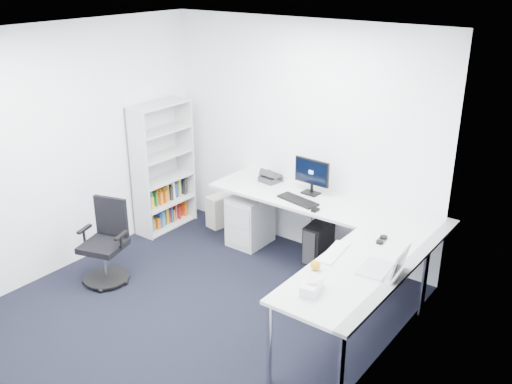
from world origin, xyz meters
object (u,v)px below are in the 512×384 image
Objects in this scene: bookshelf at (163,167)px; task_chair at (103,244)px; laptop at (376,257)px; l_desk at (305,246)px; monitor at (311,176)px.

bookshelf is 1.51m from task_chair.
laptop is at bearing -3.63° from task_chair.
monitor is (-0.24, 0.47, 0.61)m from l_desk.
l_desk is 1.66× the size of bookshelf.
l_desk is 2.22m from bookshelf.
bookshelf is 3.74× the size of monitor.
bookshelf reaches higher than task_chair.
task_chair is 2.40m from monitor.
l_desk is 2.17m from task_chair.
l_desk is at bearing -1.32° from bookshelf.
l_desk is at bearing 144.40° from laptop.
l_desk is at bearing -60.61° from monitor.
laptop is (3.28, -0.71, 0.10)m from bookshelf.
l_desk is 7.72× the size of laptop.
l_desk is 0.81m from monitor.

